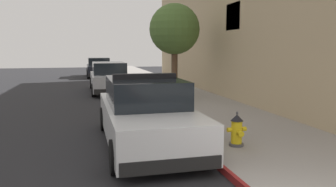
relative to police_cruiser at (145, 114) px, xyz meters
The scene contains 9 objects.
ground_plane 6.09m from the police_cruiser, 121.34° to the left, with size 30.67×60.00×0.20m, color #232326.
sidewalk_pavement 5.93m from the police_cruiser, 60.91° to the left, with size 3.58×60.00×0.13m, color gray.
curb_painted_edge 5.29m from the police_cruiser, 78.65° to the left, with size 0.08×60.00×0.13m, color maroon.
storefront_building 9.62m from the police_cruiser, 35.29° to the left, with size 5.99×25.88×6.88m.
police_cruiser is the anchor object (origin of this frame).
parked_car_silver_ahead 10.14m from the police_cruiser, 90.50° to the left, with size 1.94×4.84×1.56m.
parked_car_dark_far 20.22m from the police_cruiser, 90.53° to the left, with size 1.94×4.84×1.56m.
fire_hydrant 2.13m from the police_cruiser, 29.87° to the right, with size 0.44×0.40×0.76m.
street_tree 7.55m from the police_cruiser, 69.24° to the left, with size 2.22×2.22×4.10m.
Camera 1 is at (-2.44, -2.72, 2.24)m, focal length 35.52 mm.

